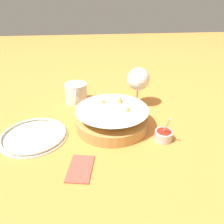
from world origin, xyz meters
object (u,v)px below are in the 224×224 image
object	(u,v)px
wine_glass	(138,80)
beer_mug	(76,94)
sauce_cup	(163,135)
food_basket	(112,118)
side_plate	(34,135)

from	to	relation	value
wine_glass	beer_mug	bearing A→B (deg)	-102.38
sauce_cup	beer_mug	distance (m)	0.43
food_basket	side_plate	size ratio (longest dim) A/B	1.15
sauce_cup	wine_glass	size ratio (longest dim) A/B	0.61
sauce_cup	wine_glass	bearing A→B (deg)	-172.79
wine_glass	food_basket	bearing A→B (deg)	-37.95
beer_mug	side_plate	size ratio (longest dim) A/B	0.58
sauce_cup	side_plate	bearing A→B (deg)	-98.53
wine_glass	side_plate	xyz separation A→B (m)	(0.20, -0.39, -0.11)
wine_glass	beer_mug	distance (m)	0.27
beer_mug	wine_glass	bearing A→B (deg)	77.62
food_basket	beer_mug	size ratio (longest dim) A/B	1.98
wine_glass	side_plate	bearing A→B (deg)	-63.66
sauce_cup	beer_mug	xyz separation A→B (m)	(-0.32, -0.29, 0.02)
food_basket	sauce_cup	xyz separation A→B (m)	(0.10, 0.16, -0.02)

